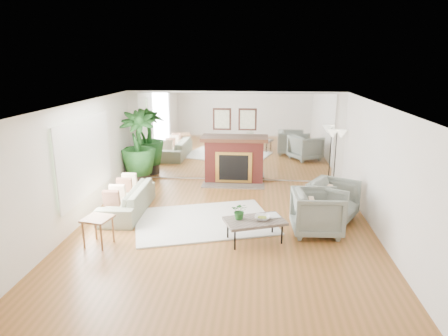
# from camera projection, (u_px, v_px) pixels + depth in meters

# --- Properties ---
(ground) EXTENTS (7.00, 7.00, 0.00)m
(ground) POSITION_uv_depth(u_px,v_px,m) (224.00, 230.00, 8.07)
(ground) COLOR brown
(ground) RESTS_ON ground
(wall_left) EXTENTS (0.02, 7.00, 2.50)m
(wall_left) POSITION_uv_depth(u_px,v_px,m) (75.00, 167.00, 7.99)
(wall_left) COLOR white
(wall_left) RESTS_ON ground
(wall_right) EXTENTS (0.02, 7.00, 2.50)m
(wall_right) POSITION_uv_depth(u_px,v_px,m) (382.00, 174.00, 7.49)
(wall_right) COLOR white
(wall_right) RESTS_ON ground
(wall_back) EXTENTS (6.00, 0.02, 2.50)m
(wall_back) POSITION_uv_depth(u_px,v_px,m) (235.00, 137.00, 11.09)
(wall_back) COLOR white
(wall_back) RESTS_ON ground
(mirror_panel) EXTENTS (5.40, 0.04, 2.40)m
(mirror_panel) POSITION_uv_depth(u_px,v_px,m) (235.00, 137.00, 11.08)
(mirror_panel) COLOR silver
(mirror_panel) RESTS_ON wall_back
(window_panel) EXTENTS (0.04, 2.40, 1.50)m
(window_panel) POSITION_uv_depth(u_px,v_px,m) (85.00, 157.00, 8.35)
(window_panel) COLOR #B2E09E
(window_panel) RESTS_ON wall_left
(fireplace) EXTENTS (1.85, 0.83, 2.05)m
(fireplace) POSITION_uv_depth(u_px,v_px,m) (234.00, 159.00, 11.03)
(fireplace) COLOR maroon
(fireplace) RESTS_ON ground
(area_rug) EXTENTS (3.33, 2.80, 0.03)m
(area_rug) POSITION_uv_depth(u_px,v_px,m) (204.00, 221.00, 8.46)
(area_rug) COLOR silver
(area_rug) RESTS_ON ground
(coffee_table) EXTENTS (1.25, 0.99, 0.44)m
(coffee_table) POSITION_uv_depth(u_px,v_px,m) (255.00, 222.00, 7.45)
(coffee_table) COLOR #695D53
(coffee_table) RESTS_ON ground
(sofa) EXTENTS (0.85, 2.06, 0.60)m
(sofa) POSITION_uv_depth(u_px,v_px,m) (127.00, 200.00, 8.92)
(sofa) COLOR gray
(sofa) RESTS_ON ground
(armchair_back) EXTENTS (1.26, 1.25, 0.85)m
(armchair_back) POSITION_uv_depth(u_px,v_px,m) (333.00, 200.00, 8.51)
(armchair_back) COLOR gray
(armchair_back) RESTS_ON ground
(armchair_front) EXTENTS (1.00, 0.97, 0.87)m
(armchair_front) POSITION_uv_depth(u_px,v_px,m) (317.00, 213.00, 7.80)
(armchair_front) COLOR gray
(armchair_front) RESTS_ON ground
(side_table) EXTENTS (0.56, 0.56, 0.54)m
(side_table) POSITION_uv_depth(u_px,v_px,m) (98.00, 222.00, 7.30)
(side_table) COLOR #995F3D
(side_table) RESTS_ON ground
(potted_ficus) EXTENTS (1.21, 1.21, 2.01)m
(potted_ficus) POSITION_uv_depth(u_px,v_px,m) (138.00, 146.00, 10.80)
(potted_ficus) COLOR black
(potted_ficus) RESTS_ON ground
(floor_lamp) EXTENTS (0.50, 0.28, 1.55)m
(floor_lamp) POSITION_uv_depth(u_px,v_px,m) (337.00, 139.00, 10.45)
(floor_lamp) COLOR black
(floor_lamp) RESTS_ON ground
(tabletop_plant) EXTENTS (0.32, 0.28, 0.33)m
(tabletop_plant) POSITION_uv_depth(u_px,v_px,m) (240.00, 211.00, 7.42)
(tabletop_plant) COLOR #296625
(tabletop_plant) RESTS_ON coffee_table
(fruit_bowl) EXTENTS (0.32, 0.32, 0.07)m
(fruit_bowl) POSITION_uv_depth(u_px,v_px,m) (262.00, 218.00, 7.44)
(fruit_bowl) COLOR #995F3D
(fruit_bowl) RESTS_ON coffee_table
(book) EXTENTS (0.28, 0.33, 0.02)m
(book) POSITION_uv_depth(u_px,v_px,m) (268.00, 216.00, 7.59)
(book) COLOR #995F3D
(book) RESTS_ON coffee_table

